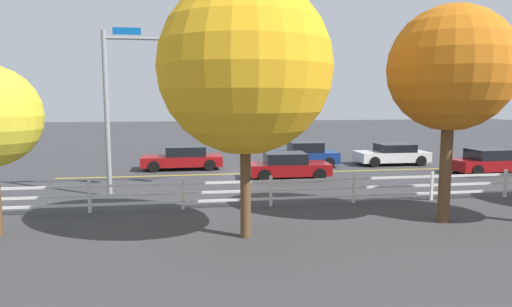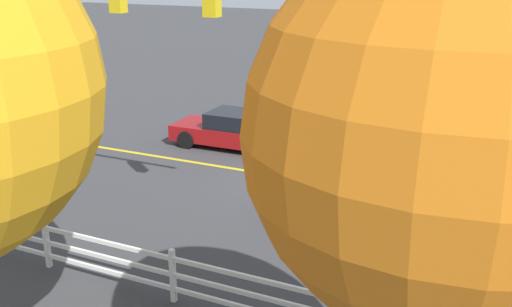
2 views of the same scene
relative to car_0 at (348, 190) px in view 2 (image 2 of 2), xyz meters
The scene contains 7 objects.
ground_plane 2.54m from the car_0, 46.69° to the right, with size 120.00×120.00×0.00m, color #38383A.
lane_center_stripe 3.00m from the car_0, 142.27° to the right, with size 28.00×0.16×0.01m, color gold.
signal_assembly 7.78m from the car_0, 26.12° to the left, with size 7.63×0.38×6.83m.
car_0 is the anchor object (origin of this frame).
car_3 4.26m from the car_0, 114.84° to the right, with size 4.24×2.14×1.48m.
car_4 6.53m from the car_0, 36.13° to the right, with size 4.55×1.88×1.33m.
tree_3 10.08m from the car_0, 110.71° to the left, with size 3.93×3.93×6.91m.
Camera 2 is at (-5.41, 15.71, 6.45)m, focal length 40.42 mm.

